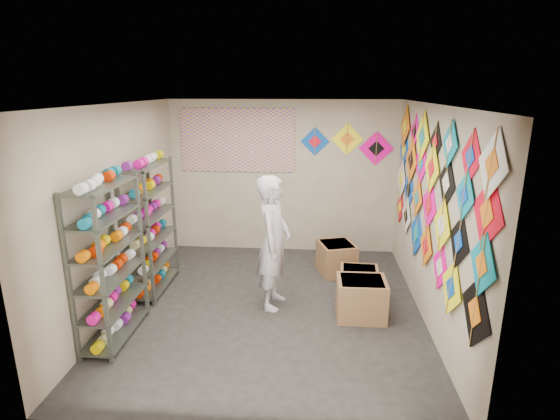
# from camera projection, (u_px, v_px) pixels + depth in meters

# --- Properties ---
(ground) EXTENTS (4.50, 4.50, 0.00)m
(ground) POSITION_uv_depth(u_px,v_px,m) (271.00, 307.00, 5.95)
(ground) COLOR black
(room_walls) EXTENTS (4.50, 4.50, 4.50)m
(room_walls) POSITION_uv_depth(u_px,v_px,m) (270.00, 190.00, 5.50)
(room_walls) COLOR tan
(room_walls) RESTS_ON ground
(shelf_rack_front) EXTENTS (0.40, 1.10, 1.90)m
(shelf_rack_front) POSITION_uv_depth(u_px,v_px,m) (109.00, 263.00, 5.01)
(shelf_rack_front) COLOR #4C5147
(shelf_rack_front) RESTS_ON ground
(shelf_rack_back) EXTENTS (0.40, 1.10, 1.90)m
(shelf_rack_back) POSITION_uv_depth(u_px,v_px,m) (150.00, 228.00, 6.26)
(shelf_rack_back) COLOR #4C5147
(shelf_rack_back) RESTS_ON ground
(string_spools) EXTENTS (0.12, 2.36, 0.12)m
(string_spools) POSITION_uv_depth(u_px,v_px,m) (131.00, 236.00, 5.61)
(string_spools) COLOR #F60C96
(string_spools) RESTS_ON ground
(kite_wall_display) EXTENTS (0.06, 4.27, 2.03)m
(kite_wall_display) POSITION_uv_depth(u_px,v_px,m) (429.00, 192.00, 5.40)
(kite_wall_display) COLOR black
(kite_wall_display) RESTS_ON room_walls
(back_wall_kites) EXTENTS (1.60, 0.02, 0.73)m
(back_wall_kites) POSITION_uv_depth(u_px,v_px,m) (350.00, 143.00, 7.48)
(back_wall_kites) COLOR #0945AE
(back_wall_kites) RESTS_ON room_walls
(poster) EXTENTS (2.00, 0.01, 1.10)m
(poster) POSITION_uv_depth(u_px,v_px,m) (237.00, 140.00, 7.61)
(poster) COLOR #754CA6
(poster) RESTS_ON room_walls
(shopkeeper) EXTENTS (0.79, 0.63, 1.81)m
(shopkeeper) POSITION_uv_depth(u_px,v_px,m) (274.00, 243.00, 5.79)
(shopkeeper) COLOR silver
(shopkeeper) RESTS_ON ground
(carton_a) EXTENTS (0.63, 0.53, 0.52)m
(carton_a) POSITION_uv_depth(u_px,v_px,m) (361.00, 298.00, 5.64)
(carton_a) COLOR olive
(carton_a) RESTS_ON ground
(carton_b) EXTENTS (0.56, 0.47, 0.43)m
(carton_b) POSITION_uv_depth(u_px,v_px,m) (359.00, 283.00, 6.20)
(carton_b) COLOR olive
(carton_b) RESTS_ON ground
(carton_c) EXTENTS (0.67, 0.70, 0.50)m
(carton_c) POSITION_uv_depth(u_px,v_px,m) (336.00, 258.00, 7.00)
(carton_c) COLOR olive
(carton_c) RESTS_ON ground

